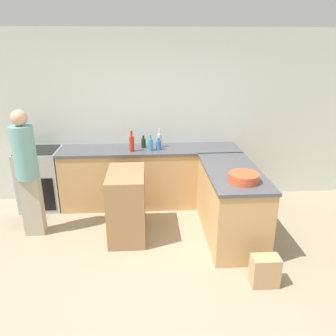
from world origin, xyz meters
The scene contains 14 objects.
ground_plane centered at (0.00, 0.00, 0.00)m, with size 14.00×14.00×0.00m, color tan.
wall_back centered at (0.00, 2.33, 1.35)m, with size 8.00×0.06×2.70m.
counter_back centered at (0.00, 2.00, 0.47)m, with size 2.79×0.63×0.94m.
counter_peninsula centered at (1.05, 0.97, 0.47)m, with size 0.69×1.50×0.94m.
range_oven centered at (-1.71, 2.00, 0.47)m, with size 0.62×0.60×0.95m.
island_table centered at (-0.32, 1.05, 0.45)m, with size 0.48×0.81×0.91m.
mixing_bowl centered at (1.07, 0.57, 0.99)m, with size 0.36×0.36×0.10m.
dish_soap_bottle centered at (0.01, 1.89, 1.04)m, with size 0.07×0.07×0.24m.
water_bottle_blue centered at (0.14, 1.93, 1.01)m, with size 0.08×0.08×0.19m.
vinegar_bottle_clear centered at (0.16, 2.06, 1.06)m, with size 0.07×0.07×0.29m.
wine_bottle_dark centered at (-0.09, 2.06, 1.02)m, with size 0.07×0.07×0.19m.
hot_sauce_bottle centered at (-0.27, 1.86, 1.07)m, with size 0.07×0.07×0.32m.
person_by_range centered at (-1.59, 1.17, 0.94)m, with size 0.28×0.28×1.71m.
paper_bag centered at (1.19, -0.06, 0.17)m, with size 0.29×0.18×0.34m.
Camera 1 is at (-0.03, -2.89, 2.39)m, focal length 35.00 mm.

